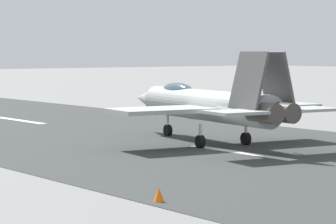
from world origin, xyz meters
TOP-DOWN VIEW (x-y plane):
  - ground_plane at (0.00, 0.00)m, footprint 400.00×400.00m
  - runway_strip at (-0.02, 0.00)m, footprint 240.00×26.00m
  - fighter_jet at (3.70, -1.50)m, footprint 17.79×13.72m
  - crew_person at (18.37, -12.23)m, footprint 0.31×0.70m
  - marker_cone_near at (-9.79, 12.34)m, footprint 0.44×0.44m

SIDE VIEW (x-z plane):
  - ground_plane at x=0.00m, z-range 0.00..0.00m
  - runway_strip at x=-0.02m, z-range 0.00..0.02m
  - marker_cone_near at x=-9.79m, z-range 0.00..0.55m
  - crew_person at x=18.37m, z-range 0.00..1.63m
  - fighter_jet at x=3.70m, z-range -0.39..5.22m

